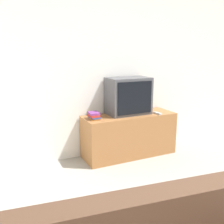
% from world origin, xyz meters
% --- Properties ---
extents(wall_back, '(9.00, 0.06, 2.60)m').
position_xyz_m(wall_back, '(0.00, 3.03, 1.30)').
color(wall_back, white).
rests_on(wall_back, ground_plane).
extents(tv_stand, '(1.41, 0.49, 0.64)m').
position_xyz_m(tv_stand, '(0.39, 2.73, 0.32)').
color(tv_stand, '#9E6638').
rests_on(tv_stand, ground_plane).
extents(television, '(0.63, 0.39, 0.55)m').
position_xyz_m(television, '(0.40, 2.79, 0.91)').
color(television, '#4C4C51').
rests_on(television, tv_stand).
extents(book_stack, '(0.15, 0.20, 0.10)m').
position_xyz_m(book_stack, '(-0.18, 2.71, 0.69)').
color(book_stack, '#995623').
rests_on(book_stack, tv_stand).
extents(remote_on_stand, '(0.06, 0.16, 0.02)m').
position_xyz_m(remote_on_stand, '(0.79, 2.58, 0.65)').
color(remote_on_stand, '#B7B7B7').
rests_on(remote_on_stand, tv_stand).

